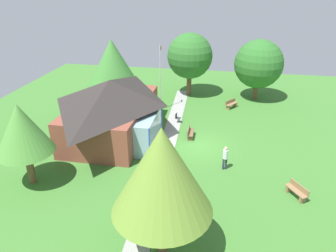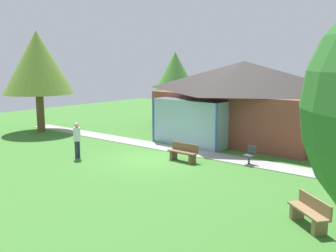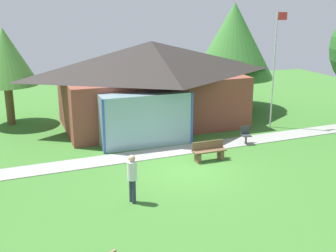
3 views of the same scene
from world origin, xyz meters
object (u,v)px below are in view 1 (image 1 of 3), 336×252
(bench_rear_near_path, at_px, (190,133))
(patio_chair_lawn_spare, at_px, (177,118))
(pavilion, at_px, (113,107))
(tree_far_east, at_px, (259,64))
(tree_behind_pavilion_right, at_px, (113,64))
(flagpole, at_px, (160,75))
(bench_front_left, at_px, (297,191))
(tree_west_hedge, at_px, (162,172))
(bench_lawn_far_right, at_px, (231,104))
(tree_east_hedge, at_px, (190,56))
(tree_behind_pavilion_left, at_px, (22,129))
(visitor_strolling_lawn, at_px, (225,156))

(bench_rear_near_path, distance_m, patio_chair_lawn_spare, 3.06)
(pavilion, distance_m, tree_far_east, 16.20)
(bench_rear_near_path, bearing_deg, tree_behind_pavilion_right, -124.66)
(flagpole, xyz_separation_m, bench_front_left, (-12.06, -10.73, -3.06))
(pavilion, height_order, tree_west_hedge, tree_west_hedge)
(pavilion, distance_m, bench_rear_near_path, 6.61)
(bench_lawn_far_right, relative_size, tree_east_hedge, 0.22)
(tree_behind_pavilion_right, xyz_separation_m, tree_behind_pavilion_left, (-13.56, 0.95, -0.56))
(flagpole, xyz_separation_m, tree_behind_pavilion_left, (-13.49, 5.64, 0.32))
(tree_far_east, relative_size, tree_west_hedge, 0.95)
(bench_front_left, height_order, tree_far_east, tree_far_east)
(bench_front_left, relative_size, tree_far_east, 0.24)
(tree_behind_pavilion_right, xyz_separation_m, tree_west_hedge, (-17.59, -8.34, 0.20))
(visitor_strolling_lawn, bearing_deg, bench_lawn_far_right, -106.63)
(pavilion, relative_size, flagpole, 1.68)
(pavilion, bearing_deg, patio_chair_lawn_spare, -56.06)
(bench_front_left, height_order, tree_east_hedge, tree_east_hedge)
(flagpole, distance_m, bench_rear_near_path, 7.26)
(bench_front_left, relative_size, tree_behind_pavilion_right, 0.22)
(tree_behind_pavilion_right, xyz_separation_m, tree_east_hedge, (4.64, -6.94, -0.04))
(visitor_strolling_lawn, distance_m, tree_west_hedge, 8.95)
(flagpole, bearing_deg, patio_chair_lawn_spare, -143.10)
(flagpole, relative_size, bench_rear_near_path, 4.21)
(bench_rear_near_path, bearing_deg, tree_behind_pavilion_left, -49.81)
(patio_chair_lawn_spare, height_order, tree_west_hedge, tree_west_hedge)
(tree_east_hedge, bearing_deg, tree_behind_pavilion_right, 123.80)
(bench_rear_near_path, relative_size, tree_behind_pavilion_right, 0.22)
(bench_lawn_far_right, xyz_separation_m, tree_west_hedge, (-19.09, 3.25, 4.15))
(tree_behind_pavilion_left, bearing_deg, bench_lawn_far_right, -39.79)
(bench_rear_near_path, relative_size, tree_east_hedge, 0.22)
(flagpole, height_order, bench_rear_near_path, flagpole)
(tree_far_east, relative_size, tree_behind_pavilion_left, 1.17)
(pavilion, relative_size, tree_behind_pavilion_left, 1.98)
(tree_west_hedge, bearing_deg, bench_rear_near_path, 0.31)
(bench_rear_near_path, distance_m, tree_behind_pavilion_left, 12.65)
(bench_rear_near_path, relative_size, visitor_strolling_lawn, 0.86)
(visitor_strolling_lawn, xyz_separation_m, tree_behind_pavilion_left, (-3.71, 12.08, 2.77))
(tree_west_hedge, xyz_separation_m, tree_east_hedge, (22.24, 1.41, -0.24))
(patio_chair_lawn_spare, xyz_separation_m, visitor_strolling_lawn, (-6.95, -4.31, 0.61))
(visitor_strolling_lawn, relative_size, tree_east_hedge, 0.26)
(bench_front_left, distance_m, tree_east_hedge, 19.20)
(pavilion, bearing_deg, tree_behind_pavilion_left, 158.29)
(pavilion, bearing_deg, visitor_strolling_lawn, -112.18)
(tree_far_east, bearing_deg, bench_lawn_far_right, 141.38)
(tree_far_east, distance_m, tree_behind_pavilion_left, 23.56)
(tree_far_east, distance_m, tree_east_hedge, 7.15)
(visitor_strolling_lawn, relative_size, tree_behind_pavilion_right, 0.26)
(bench_lawn_far_right, distance_m, tree_east_hedge, 6.85)
(tree_west_hedge, bearing_deg, tree_east_hedge, 3.62)
(bench_rear_near_path, height_order, patio_chair_lawn_spare, patio_chair_lawn_spare)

